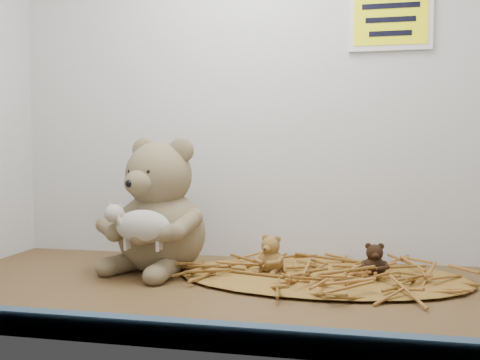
% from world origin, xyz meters
% --- Properties ---
extents(alcove_shell, '(1.20, 0.60, 0.90)m').
position_xyz_m(alcove_shell, '(0.00, 0.09, 0.45)').
color(alcove_shell, '#472D18').
rests_on(alcove_shell, ground).
extents(front_rail, '(1.19, 0.02, 0.04)m').
position_xyz_m(front_rail, '(0.00, -0.29, 0.02)').
color(front_rail, '#31485F').
rests_on(front_rail, shelf_floor).
extents(straw_bed, '(0.59, 0.34, 0.01)m').
position_xyz_m(straw_bed, '(0.16, 0.12, 0.01)').
color(straw_bed, brown).
rests_on(straw_bed, shelf_floor).
extents(main_teddy, '(0.30, 0.31, 0.29)m').
position_xyz_m(main_teddy, '(-0.18, 0.13, 0.14)').
color(main_teddy, '#877C53').
rests_on(main_teddy, shelf_floor).
extents(toy_lamb, '(0.14, 0.09, 0.09)m').
position_xyz_m(toy_lamb, '(-0.18, 0.02, 0.11)').
color(toy_lamb, beige).
rests_on(toy_lamb, main_teddy).
extents(mini_teddy_tan, '(0.08, 0.08, 0.08)m').
position_xyz_m(mini_teddy_tan, '(0.06, 0.12, 0.05)').
color(mini_teddy_tan, '#9C6533').
rests_on(mini_teddy_tan, straw_bed).
extents(mini_teddy_brown, '(0.06, 0.06, 0.07)m').
position_xyz_m(mini_teddy_brown, '(0.27, 0.12, 0.05)').
color(mini_teddy_brown, black).
rests_on(mini_teddy_brown, straw_bed).
extents(wall_sign, '(0.16, 0.01, 0.11)m').
position_xyz_m(wall_sign, '(0.30, 0.29, 0.55)').
color(wall_sign, '#EEEF0C').
rests_on(wall_sign, back_wall).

